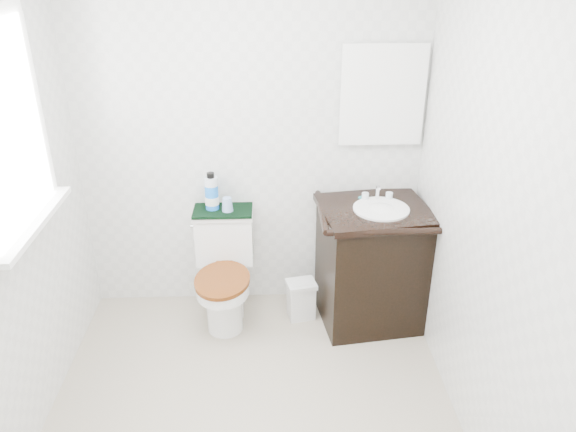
{
  "coord_description": "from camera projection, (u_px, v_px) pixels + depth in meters",
  "views": [
    {
      "loc": [
        0.1,
        -2.2,
        2.29
      ],
      "look_at": [
        0.22,
        0.75,
        0.85
      ],
      "focal_mm": 35.0,
      "sensor_mm": 36.0,
      "label": 1
    }
  ],
  "objects": [
    {
      "name": "floor",
      "position": [
        252.0,
        422.0,
        2.97
      ],
      "size": [
        2.4,
        2.4,
        0.0
      ],
      "primitive_type": "plane",
      "color": "#B5AB92",
      "rests_on": "ground"
    },
    {
      "name": "wall_back",
      "position": [
        250.0,
        135.0,
        3.52
      ],
      "size": [
        2.4,
        0.0,
        2.4
      ],
      "primitive_type": "plane",
      "rotation": [
        1.57,
        0.0,
        0.0
      ],
      "color": "silver",
      "rests_on": "ground"
    },
    {
      "name": "wall_right",
      "position": [
        493.0,
        215.0,
        2.49
      ],
      "size": [
        0.0,
        2.4,
        2.4
      ],
      "primitive_type": "plane",
      "rotation": [
        1.57,
        0.0,
        -1.57
      ],
      "color": "silver",
      "rests_on": "ground"
    },
    {
      "name": "window",
      "position": [
        1.0,
        128.0,
        2.48
      ],
      "size": [
        0.02,
        0.7,
        0.9
      ],
      "primitive_type": "cube",
      "color": "white",
      "rests_on": "wall_left"
    },
    {
      "name": "mirror",
      "position": [
        383.0,
        95.0,
        3.42
      ],
      "size": [
        0.5,
        0.02,
        0.6
      ],
      "primitive_type": "cube",
      "color": "silver",
      "rests_on": "wall_back"
    },
    {
      "name": "toilet",
      "position": [
        225.0,
        274.0,
        3.7
      ],
      "size": [
        0.39,
        0.62,
        0.72
      ],
      "color": "white",
      "rests_on": "floor"
    },
    {
      "name": "vanity",
      "position": [
        372.0,
        262.0,
        3.62
      ],
      "size": [
        0.73,
        0.65,
        0.92
      ],
      "color": "black",
      "rests_on": "floor"
    },
    {
      "name": "trash_bin",
      "position": [
        301.0,
        299.0,
        3.76
      ],
      "size": [
        0.21,
        0.18,
        0.27
      ],
      "color": "silver",
      "rests_on": "floor"
    },
    {
      "name": "towel",
      "position": [
        223.0,
        211.0,
        3.62
      ],
      "size": [
        0.38,
        0.22,
        0.02
      ],
      "primitive_type": "cube",
      "color": "black",
      "rests_on": "toilet"
    },
    {
      "name": "mouthwash_bottle",
      "position": [
        212.0,
        192.0,
        3.58
      ],
      "size": [
        0.09,
        0.09,
        0.25
      ],
      "color": "blue",
      "rests_on": "towel"
    },
    {
      "name": "cup",
      "position": [
        227.0,
        204.0,
        3.58
      ],
      "size": [
        0.07,
        0.07,
        0.09
      ],
      "primitive_type": "cone",
      "color": "#82A1D4",
      "rests_on": "towel"
    },
    {
      "name": "soap_bar",
      "position": [
        364.0,
        197.0,
        3.57
      ],
      "size": [
        0.07,
        0.05,
        0.02
      ],
      "primitive_type": "ellipsoid",
      "color": "#1A737D",
      "rests_on": "vanity"
    }
  ]
}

